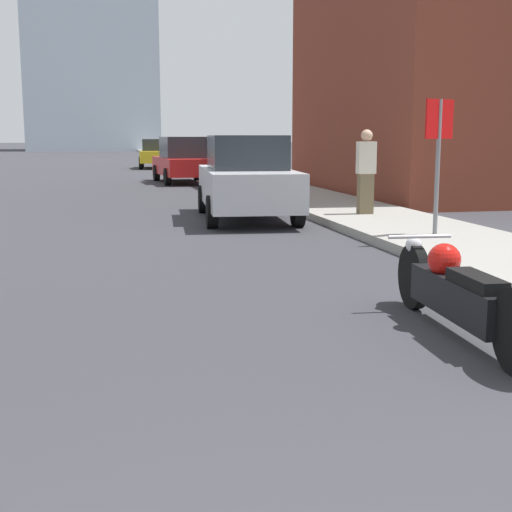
# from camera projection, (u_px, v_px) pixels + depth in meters

# --- Properties ---
(sidewalk) EXTENTS (2.32, 240.00, 0.15)m
(sidewalk) POSITION_uv_depth(u_px,v_px,m) (195.00, 165.00, 40.62)
(sidewalk) COLOR gray
(sidewalk) RESTS_ON ground_plane
(brick_storefront) EXTENTS (9.16, 10.00, 7.93)m
(brick_storefront) POSITION_uv_depth(u_px,v_px,m) (488.00, 57.00, 20.83)
(brick_storefront) COLOR brown
(brick_storefront) RESTS_ON ground_plane
(motorcycle) EXTENTS (0.62, 2.66, 0.75)m
(motorcycle) POSITION_uv_depth(u_px,v_px,m) (456.00, 292.00, 6.01)
(motorcycle) COLOR black
(motorcycle) RESTS_ON ground_plane
(parked_car_silver) EXTENTS (2.07, 4.54, 1.70)m
(parked_car_silver) POSITION_uv_depth(u_px,v_px,m) (246.00, 178.00, 14.45)
(parked_car_silver) COLOR #BCBCC1
(parked_car_silver) RESTS_ON ground_plane
(parked_car_red) EXTENTS (1.97, 4.48, 1.66)m
(parked_car_red) POSITION_uv_depth(u_px,v_px,m) (183.00, 160.00, 25.95)
(parked_car_red) COLOR red
(parked_car_red) RESTS_ON ground_plane
(parked_car_yellow) EXTENTS (2.04, 4.21, 1.54)m
(parked_car_yellow) POSITION_uv_depth(u_px,v_px,m) (156.00, 154.00, 37.78)
(parked_car_yellow) COLOR gold
(parked_car_yellow) RESTS_ON ground_plane
(stop_sign) EXTENTS (0.57, 0.26, 2.09)m
(stop_sign) POSITION_uv_depth(u_px,v_px,m) (439.00, 143.00, 11.00)
(stop_sign) COLOR slate
(stop_sign) RESTS_ON sidewalk
(pedestrian) EXTENTS (0.36, 0.23, 1.66)m
(pedestrian) POSITION_uv_depth(u_px,v_px,m) (366.00, 171.00, 14.08)
(pedestrian) COLOR brown
(pedestrian) RESTS_ON sidewalk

